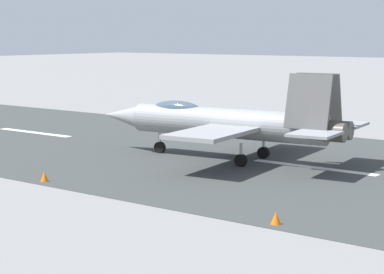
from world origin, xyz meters
TOP-DOWN VIEW (x-y plane):
  - ground_plane at (0.00, 0.00)m, footprint 400.00×400.00m
  - runway_strip at (-0.02, 0.00)m, footprint 240.00×26.00m
  - fighter_jet at (4.77, 0.93)m, footprint 17.84×13.54m
  - marker_cone_near at (-5.41, 12.28)m, footprint 0.44×0.44m
  - marker_cone_mid at (8.82, 12.28)m, footprint 0.44×0.44m

SIDE VIEW (x-z plane):
  - ground_plane at x=0.00m, z-range 0.00..0.00m
  - runway_strip at x=-0.02m, z-range 0.00..0.02m
  - marker_cone_near at x=-5.41m, z-range 0.00..0.55m
  - marker_cone_mid at x=8.82m, z-range 0.00..0.55m
  - fighter_jet at x=4.77m, z-range -0.40..5.20m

